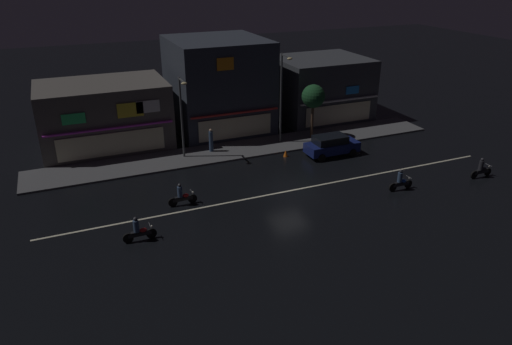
{
  "coord_description": "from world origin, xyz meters",
  "views": [
    {
      "loc": [
        -13.45,
        -26.01,
        14.46
      ],
      "look_at": [
        -2.04,
        1.04,
        1.31
      ],
      "focal_mm": 33.5,
      "sensor_mm": 36.0,
      "label": 1
    }
  ],
  "objects_px": {
    "streetlamp_west": "(182,111)",
    "parked_car_near_kerb": "(331,145)",
    "motorcycle_lead": "(182,196)",
    "motorcycle_following": "(481,169)",
    "motorcycle_trailing_far": "(138,231)",
    "traffic_cone": "(286,153)",
    "motorcycle_opposite_lane": "(401,181)",
    "streetlamp_mid": "(282,92)",
    "pedestrian_on_sidewalk": "(211,141)"
  },
  "relations": [
    {
      "from": "motorcycle_trailing_far",
      "to": "traffic_cone",
      "type": "relative_size",
      "value": 3.45
    },
    {
      "from": "parked_car_near_kerb",
      "to": "streetlamp_west",
      "type": "bearing_deg",
      "value": 161.14
    },
    {
      "from": "streetlamp_mid",
      "to": "motorcycle_lead",
      "type": "relative_size",
      "value": 3.93
    },
    {
      "from": "streetlamp_mid",
      "to": "motorcycle_following",
      "type": "bearing_deg",
      "value": -48.83
    },
    {
      "from": "streetlamp_west",
      "to": "motorcycle_trailing_far",
      "type": "height_order",
      "value": "streetlamp_west"
    },
    {
      "from": "motorcycle_lead",
      "to": "traffic_cone",
      "type": "relative_size",
      "value": 3.45
    },
    {
      "from": "parked_car_near_kerb",
      "to": "motorcycle_following",
      "type": "height_order",
      "value": "parked_car_near_kerb"
    },
    {
      "from": "streetlamp_west",
      "to": "parked_car_near_kerb",
      "type": "xyz_separation_m",
      "value": [
        11.06,
        -3.78,
        -3.07
      ]
    },
    {
      "from": "traffic_cone",
      "to": "motorcycle_lead",
      "type": "bearing_deg",
      "value": -153.74
    },
    {
      "from": "motorcycle_trailing_far",
      "to": "streetlamp_west",
      "type": "bearing_deg",
      "value": -116.16
    },
    {
      "from": "motorcycle_lead",
      "to": "traffic_cone",
      "type": "distance_m",
      "value": 10.9
    },
    {
      "from": "streetlamp_west",
      "to": "motorcycle_lead",
      "type": "bearing_deg",
      "value": -106.5
    },
    {
      "from": "motorcycle_opposite_lane",
      "to": "traffic_cone",
      "type": "height_order",
      "value": "motorcycle_opposite_lane"
    },
    {
      "from": "streetlamp_west",
      "to": "streetlamp_mid",
      "type": "height_order",
      "value": "streetlamp_mid"
    },
    {
      "from": "motorcycle_opposite_lane",
      "to": "streetlamp_mid",
      "type": "bearing_deg",
      "value": -76.36
    },
    {
      "from": "streetlamp_west",
      "to": "streetlamp_mid",
      "type": "xyz_separation_m",
      "value": [
        8.48,
        0.13,
        0.59
      ]
    },
    {
      "from": "streetlamp_mid",
      "to": "motorcycle_lead",
      "type": "height_order",
      "value": "streetlamp_mid"
    },
    {
      "from": "pedestrian_on_sidewalk",
      "to": "motorcycle_following",
      "type": "xyz_separation_m",
      "value": [
        16.46,
        -12.15,
        -0.4
      ]
    },
    {
      "from": "pedestrian_on_sidewalk",
      "to": "parked_car_near_kerb",
      "type": "bearing_deg",
      "value": -168.56
    },
    {
      "from": "parked_car_near_kerb",
      "to": "motorcycle_following",
      "type": "relative_size",
      "value": 2.26
    },
    {
      "from": "parked_car_near_kerb",
      "to": "traffic_cone",
      "type": "distance_m",
      "value": 3.73
    },
    {
      "from": "pedestrian_on_sidewalk",
      "to": "streetlamp_mid",
      "type": "bearing_deg",
      "value": -145.79
    },
    {
      "from": "parked_car_near_kerb",
      "to": "motorcycle_lead",
      "type": "bearing_deg",
      "value": -164.58
    },
    {
      "from": "motorcycle_trailing_far",
      "to": "motorcycle_following",
      "type": "bearing_deg",
      "value": 178.85
    },
    {
      "from": "motorcycle_opposite_lane",
      "to": "motorcycle_lead",
      "type": "bearing_deg",
      "value": -18.62
    },
    {
      "from": "pedestrian_on_sidewalk",
      "to": "motorcycle_trailing_far",
      "type": "xyz_separation_m",
      "value": [
        -7.87,
        -11.15,
        -0.4
      ]
    },
    {
      "from": "streetlamp_west",
      "to": "motorcycle_opposite_lane",
      "type": "bearing_deg",
      "value": -42.49
    },
    {
      "from": "motorcycle_following",
      "to": "motorcycle_trailing_far",
      "type": "height_order",
      "value": "same"
    },
    {
      "from": "streetlamp_west",
      "to": "motorcycle_opposite_lane",
      "type": "height_order",
      "value": "streetlamp_west"
    },
    {
      "from": "motorcycle_lead",
      "to": "motorcycle_following",
      "type": "height_order",
      "value": "same"
    },
    {
      "from": "motorcycle_lead",
      "to": "motorcycle_following",
      "type": "bearing_deg",
      "value": -14.57
    },
    {
      "from": "streetlamp_mid",
      "to": "traffic_cone",
      "type": "relative_size",
      "value": 13.59
    },
    {
      "from": "streetlamp_west",
      "to": "motorcycle_opposite_lane",
      "type": "xyz_separation_m",
      "value": [
        12.11,
        -11.09,
        -3.3
      ]
    },
    {
      "from": "parked_car_near_kerb",
      "to": "traffic_cone",
      "type": "bearing_deg",
      "value": 161.57
    },
    {
      "from": "streetlamp_west",
      "to": "motorcycle_following",
      "type": "xyz_separation_m",
      "value": [
        18.8,
        -11.68,
        -3.3
      ]
    },
    {
      "from": "motorcycle_following",
      "to": "motorcycle_opposite_lane",
      "type": "bearing_deg",
      "value": -5.77
    },
    {
      "from": "traffic_cone",
      "to": "streetlamp_mid",
      "type": "bearing_deg",
      "value": 71.59
    },
    {
      "from": "pedestrian_on_sidewalk",
      "to": "motorcycle_opposite_lane",
      "type": "bearing_deg",
      "value": 167.62
    },
    {
      "from": "parked_car_near_kerb",
      "to": "motorcycle_following",
      "type": "xyz_separation_m",
      "value": [
        7.74,
        -7.9,
        -0.24
      ]
    },
    {
      "from": "streetlamp_west",
      "to": "motorcycle_lead",
      "type": "relative_size",
      "value": 3.34
    },
    {
      "from": "pedestrian_on_sidewalk",
      "to": "motorcycle_opposite_lane",
      "type": "distance_m",
      "value": 15.14
    },
    {
      "from": "pedestrian_on_sidewalk",
      "to": "motorcycle_lead",
      "type": "relative_size",
      "value": 1.0
    },
    {
      "from": "motorcycle_trailing_far",
      "to": "traffic_cone",
      "type": "height_order",
      "value": "motorcycle_trailing_far"
    },
    {
      "from": "motorcycle_opposite_lane",
      "to": "traffic_cone",
      "type": "distance_m",
      "value": 9.62
    },
    {
      "from": "traffic_cone",
      "to": "parked_car_near_kerb",
      "type": "bearing_deg",
      "value": -18.43
    },
    {
      "from": "streetlamp_west",
      "to": "motorcycle_opposite_lane",
      "type": "distance_m",
      "value": 16.75
    },
    {
      "from": "parked_car_near_kerb",
      "to": "traffic_cone",
      "type": "xyz_separation_m",
      "value": [
        -3.49,
        1.16,
        -0.59
      ]
    },
    {
      "from": "pedestrian_on_sidewalk",
      "to": "motorcycle_trailing_far",
      "type": "bearing_deg",
      "value": 92.23
    },
    {
      "from": "motorcycle_trailing_far",
      "to": "parked_car_near_kerb",
      "type": "bearing_deg",
      "value": -156.2
    },
    {
      "from": "motorcycle_following",
      "to": "streetlamp_mid",
      "type": "bearing_deg",
      "value": -49.59
    }
  ]
}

